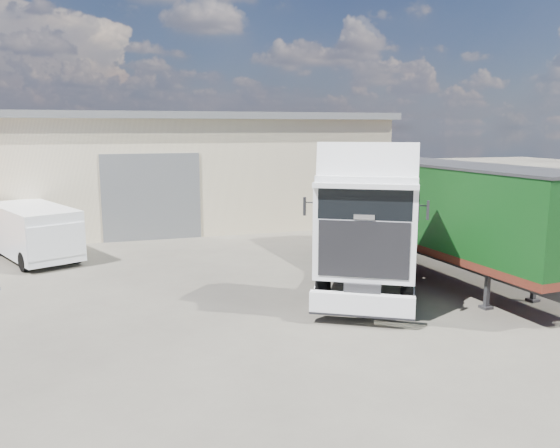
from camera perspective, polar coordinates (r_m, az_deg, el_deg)
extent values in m
plane|color=#282520|center=(14.25, -1.88, -8.97)|extent=(120.00, 120.00, 0.00)
cube|color=beige|center=(29.18, -22.04, 5.11)|extent=(30.00, 12.00, 5.00)
cube|color=#525457|center=(29.11, -22.39, 10.31)|extent=(30.60, 12.60, 0.30)
cube|color=#525457|center=(23.21, -13.25, 2.75)|extent=(4.00, 0.08, 3.60)
cube|color=#525457|center=(29.11, -22.42, 10.70)|extent=(30.60, 0.40, 0.15)
cube|color=maroon|center=(24.46, 20.99, 1.41)|extent=(0.35, 26.00, 2.50)
cylinder|color=black|center=(13.98, 8.77, -7.26)|extent=(2.57, 2.05, 1.02)
cylinder|color=black|center=(17.22, 9.47, -3.97)|extent=(2.61, 2.08, 1.02)
cylinder|color=black|center=(18.54, 9.68, -2.97)|extent=(2.61, 2.08, 1.02)
cube|color=#2D2D30|center=(16.11, 9.31, -3.63)|extent=(3.87, 5.97, 0.29)
cube|color=white|center=(13.10, 8.52, -8.36)|extent=(2.26, 1.41, 0.53)
cube|color=white|center=(13.91, 9.04, -0.22)|extent=(3.19, 3.11, 2.36)
cube|color=black|center=(12.89, 8.71, -2.66)|extent=(1.88, 1.09, 1.35)
cube|color=black|center=(12.72, 8.84, 2.03)|extent=(1.91, 1.11, 0.72)
cube|color=white|center=(13.91, 9.25, 6.09)|extent=(3.00, 2.80, 1.18)
cube|color=#0C5A3B|center=(14.44, 4.30, -0.81)|extent=(0.36, 0.64, 1.06)
cube|color=#0C5A3B|center=(14.32, 13.94, -1.17)|extent=(0.36, 0.64, 1.06)
cylinder|color=#2D2D30|center=(17.29, 9.55, -2.02)|extent=(1.44, 1.44, 0.12)
cube|color=#2D2D30|center=(15.18, 20.82, -6.49)|extent=(0.29, 0.29, 0.99)
cube|color=#2D2D30|center=(16.29, 25.01, -5.67)|extent=(0.29, 0.29, 0.99)
cylinder|color=black|center=(21.11, 9.46, -1.47)|extent=(2.36, 1.14, 0.95)
cube|color=#2D2D30|center=(18.12, 15.47, -2.54)|extent=(1.63, 10.78, 0.31)
cube|color=#541F13|center=(18.06, 15.52, -1.62)|extent=(3.15, 10.91, 0.22)
cube|color=black|center=(17.86, 15.71, 2.38)|extent=(3.15, 10.91, 2.33)
cube|color=#2D2D30|center=(17.74, 15.89, 6.17)|extent=(3.20, 10.97, 0.07)
cylinder|color=black|center=(19.92, -22.81, -3.26)|extent=(2.02, 1.39, 0.66)
cylinder|color=black|center=(22.91, -25.43, -1.79)|extent=(2.02, 1.39, 0.66)
cube|color=white|center=(21.27, -24.35, -0.58)|extent=(3.63, 4.96, 1.70)
cube|color=white|center=(19.51, -22.66, -1.51)|extent=(2.05, 1.58, 1.10)
cube|color=black|center=(19.60, -22.96, 0.16)|extent=(1.62, 0.80, 0.60)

